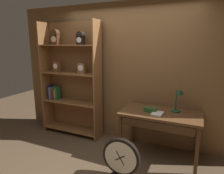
{
  "coord_description": "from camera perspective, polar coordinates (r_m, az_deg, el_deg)",
  "views": [
    {
      "loc": [
        1.24,
        -2.16,
        1.86
      ],
      "look_at": [
        -0.02,
        0.65,
        1.19
      ],
      "focal_mm": 31.97,
      "sensor_mm": 36.0,
      "label": 1
    }
  ],
  "objects": [
    {
      "name": "round_clock_large",
      "position": [
        2.96,
        2.6,
        -19.55
      ],
      "size": [
        0.54,
        0.11,
        0.58
      ],
      "color": "black",
      "rests_on": "ground"
    },
    {
      "name": "bookshelf",
      "position": [
        4.14,
        -11.78,
        2.23
      ],
      "size": [
        1.27,
        0.34,
        2.28
      ],
      "color": "brown",
      "rests_on": "ground"
    },
    {
      "name": "open_repair_manual",
      "position": [
        3.21,
        12.86,
        -7.43
      ],
      "size": [
        0.18,
        0.23,
        0.02
      ],
      "primitive_type": "cube",
      "rotation": [
        0.0,
        0.0,
        -0.07
      ],
      "color": "silver",
      "rests_on": "workbench"
    },
    {
      "name": "back_wood_panel",
      "position": [
        3.77,
        4.71,
        3.76
      ],
      "size": [
        4.8,
        0.05,
        2.6
      ],
      "primitive_type": "cube",
      "color": "brown",
      "rests_on": "ground"
    },
    {
      "name": "workbench",
      "position": [
        3.33,
        13.64,
        -8.59
      ],
      "size": [
        1.26,
        0.7,
        0.78
      ],
      "color": "brown",
      "rests_on": "ground"
    },
    {
      "name": "desk_lamp",
      "position": [
        3.32,
        18.46,
        -3.02
      ],
      "size": [
        0.2,
        0.2,
        0.42
      ],
      "color": "#1E472D",
      "rests_on": "workbench"
    },
    {
      "name": "toolbox_small",
      "position": [
        3.3,
        10.91,
        -6.39
      ],
      "size": [
        0.2,
        0.1,
        0.07
      ],
      "primitive_type": "cube",
      "color": "#2D5123",
      "rests_on": "workbench"
    }
  ]
}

